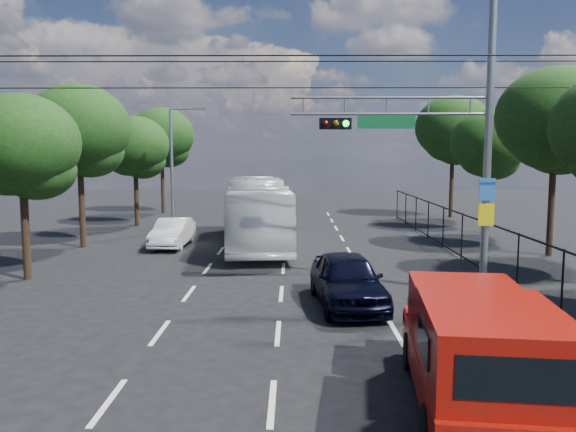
{
  "coord_description": "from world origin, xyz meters",
  "views": [
    {
      "loc": [
        0.38,
        -9.78,
        4.53
      ],
      "look_at": [
        0.24,
        5.66,
        2.8
      ],
      "focal_mm": 35.0,
      "sensor_mm": 36.0,
      "label": 1
    }
  ],
  "objects_px": {
    "navy_hatchback": "(347,280)",
    "white_van": "(173,233)",
    "signal_mast": "(450,130)",
    "white_bus": "(255,212)",
    "red_pickup": "(476,347)"
  },
  "relations": [
    {
      "from": "signal_mast",
      "to": "white_bus",
      "type": "relative_size",
      "value": 0.8
    },
    {
      "from": "white_bus",
      "to": "red_pickup",
      "type": "bearing_deg",
      "value": -79.95
    },
    {
      "from": "signal_mast",
      "to": "white_bus",
      "type": "distance_m",
      "value": 12.34
    },
    {
      "from": "signal_mast",
      "to": "red_pickup",
      "type": "distance_m",
      "value": 9.36
    },
    {
      "from": "red_pickup",
      "to": "white_van",
      "type": "bearing_deg",
      "value": 117.51
    },
    {
      "from": "white_van",
      "to": "navy_hatchback",
      "type": "bearing_deg",
      "value": -53.05
    },
    {
      "from": "white_bus",
      "to": "white_van",
      "type": "relative_size",
      "value": 2.88
    },
    {
      "from": "navy_hatchback",
      "to": "white_van",
      "type": "height_order",
      "value": "navy_hatchback"
    },
    {
      "from": "white_bus",
      "to": "navy_hatchback",
      "type": "bearing_deg",
      "value": -78.32
    },
    {
      "from": "white_bus",
      "to": "white_van",
      "type": "distance_m",
      "value": 4.17
    },
    {
      "from": "signal_mast",
      "to": "white_van",
      "type": "distance_m",
      "value": 14.91
    },
    {
      "from": "red_pickup",
      "to": "navy_hatchback",
      "type": "relative_size",
      "value": 1.29
    },
    {
      "from": "signal_mast",
      "to": "navy_hatchback",
      "type": "bearing_deg",
      "value": -157.16
    },
    {
      "from": "red_pickup",
      "to": "navy_hatchback",
      "type": "distance_m",
      "value": 7.05
    },
    {
      "from": "signal_mast",
      "to": "white_van",
      "type": "relative_size",
      "value": 2.29
    }
  ]
}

